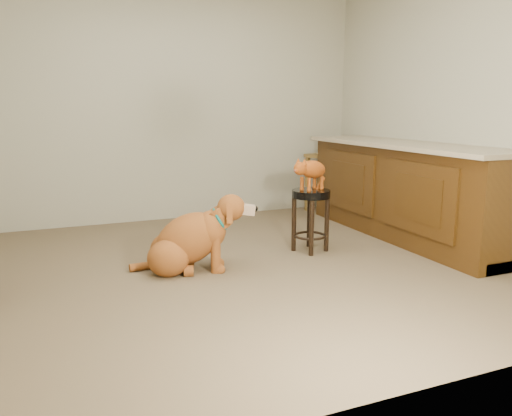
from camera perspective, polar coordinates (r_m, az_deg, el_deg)
name	(u,v)px	position (r m, az deg, el deg)	size (l,w,h in m)	color
floor	(231,268)	(4.06, -2.92, -6.90)	(4.50, 4.00, 0.01)	brown
room_shell	(228,52)	(3.87, -3.18, 17.37)	(4.54, 4.04, 2.62)	#9C977E
cabinet_run	(405,193)	(5.15, 16.69, 1.63)	(0.70, 2.56, 0.94)	#3F250B
padded_stool	(311,208)	(4.46, 6.27, 0.01)	(0.37, 0.37, 0.56)	black
wood_stool	(325,182)	(6.25, 7.90, 3.00)	(0.48, 0.48, 0.71)	brown
golden_retriever	(190,241)	(3.98, -7.57, -3.71)	(0.98, 0.59, 0.65)	brown
tabby_kitten	(311,171)	(4.40, 6.25, 4.27)	(0.45, 0.32, 0.32)	#87390D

